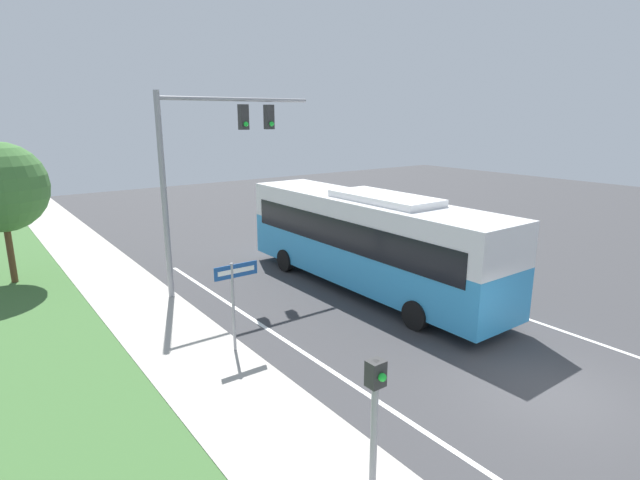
% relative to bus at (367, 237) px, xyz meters
% --- Properties ---
extents(ground_plane, '(80.00, 80.00, 0.00)m').
position_rel_bus_xyz_m(ground_plane, '(-1.29, -8.09, -2.05)').
color(ground_plane, '#38383A').
extents(lane_divider_near, '(0.14, 30.00, 0.01)m').
position_rel_bus_xyz_m(lane_divider_near, '(-4.89, -8.09, -2.04)').
color(lane_divider_near, silver).
rests_on(lane_divider_near, ground_plane).
extents(lane_divider_far, '(0.14, 30.00, 0.01)m').
position_rel_bus_xyz_m(lane_divider_far, '(2.31, -8.09, -2.04)').
color(lane_divider_far, silver).
rests_on(lane_divider_far, ground_plane).
extents(bus, '(2.73, 11.93, 3.73)m').
position_rel_bus_xyz_m(bus, '(0.00, 0.00, 0.00)').
color(bus, '#3393D1').
rests_on(bus, ground_plane).
extents(signal_gantry, '(5.99, 0.41, 7.22)m').
position_rel_bus_xyz_m(signal_gantry, '(-4.64, 3.28, 3.05)').
color(signal_gantry, '#939399').
rests_on(signal_gantry, ground_plane).
extents(pedestrian_signal, '(0.28, 0.34, 2.66)m').
position_rel_bus_xyz_m(pedestrian_signal, '(-7.09, -8.18, -0.21)').
color(pedestrian_signal, '#939399').
rests_on(pedestrian_signal, ground_plane).
extents(street_sign, '(1.27, 0.08, 2.63)m').
position_rel_bus_xyz_m(street_sign, '(-6.39, -1.87, -0.23)').
color(street_sign, '#939399').
rests_on(street_sign, ground_plane).
extents(roadside_tree, '(3.37, 3.37, 5.40)m').
position_rel_bus_xyz_m(roadside_tree, '(-10.67, 8.54, 1.76)').
color(roadside_tree, brown).
rests_on(roadside_tree, grass_verge).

